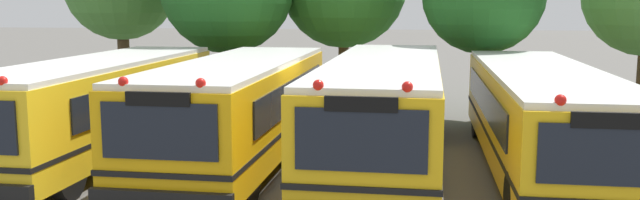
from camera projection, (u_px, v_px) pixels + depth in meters
ground_plane at (309, 165)px, 15.97m from camera, size 160.00×160.00×0.00m
school_bus_0 at (101, 104)px, 16.53m from camera, size 2.69×10.12×2.62m
school_bus_1 at (239, 107)px, 15.96m from camera, size 2.82×9.98×2.65m
school_bus_2 at (384, 108)px, 15.69m from camera, size 2.91×11.26×2.70m
school_bus_3 at (541, 115)px, 15.19m from camera, size 2.71×11.32×2.54m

